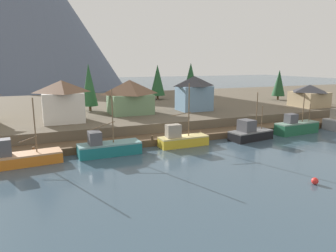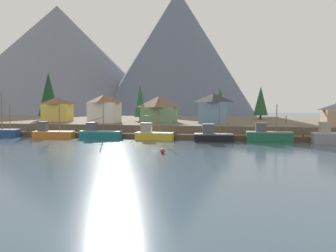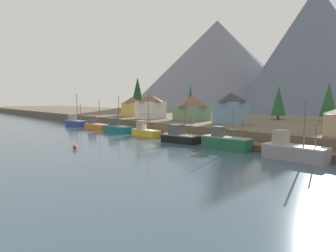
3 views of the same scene
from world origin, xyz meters
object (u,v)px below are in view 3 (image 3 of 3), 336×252
fishing_boat_yellow (145,131)px  conifer_back_left (138,94)px  fishing_boat_teal (117,128)px  fishing_boat_grey (293,151)px  conifer_mid_right (279,101)px  channel_buoy (75,147)px  house_white (151,106)px  conifer_near_left (190,100)px  conifer_mid_left (329,100)px  fishing_boat_black (179,136)px  fishing_boat_blue (76,122)px  fishing_boat_orange (96,125)px  house_blue (230,108)px  house_green (192,108)px  house_yellow (132,106)px  fishing_boat_green (225,142)px

fishing_boat_yellow → conifer_back_left: (-35.68, 23.47, 8.64)m
fishing_boat_teal → fishing_boat_grey: bearing=-1.4°
conifer_mid_right → channel_buoy: bearing=-94.4°
house_white → conifer_near_left: 11.72m
house_white → conifer_mid_left: conifer_mid_left is taller
fishing_boat_black → fishing_boat_blue: bearing=171.8°
fishing_boat_orange → fishing_boat_grey: size_ratio=1.05×
fishing_boat_blue → fishing_boat_grey: 66.68m
fishing_boat_grey → house_blue: 28.42m
fishing_boat_orange → conifer_near_left: (11.86, 23.87, 6.76)m
house_green → conifer_mid_right: conifer_mid_right is taller
fishing_boat_grey → house_white: size_ratio=1.19×
house_yellow → conifer_mid_right: size_ratio=0.82×
conifer_mid_right → fishing_boat_blue: bearing=-139.5°
fishing_boat_green → conifer_back_left: conifer_back_left is taller
fishing_boat_grey → channel_buoy: (-26.86, -18.14, -0.87)m
fishing_boat_blue → fishing_boat_orange: size_ratio=1.14×
fishing_boat_blue → house_yellow: 18.65m
house_blue → house_white: bearing=-174.2°
fishing_boat_black → channel_buoy: fishing_boat_black is taller
fishing_boat_grey → conifer_mid_right: 44.16m
fishing_boat_yellow → channel_buoy: fishing_boat_yellow is taller
fishing_boat_black → conifer_back_left: 53.79m
fishing_boat_blue → house_blue: bearing=13.2°
fishing_boat_yellow → house_yellow: 34.39m
fishing_boat_green → fishing_boat_grey: 11.26m
fishing_boat_grey → conifer_near_left: (-42.36, 23.78, 6.52)m
fishing_boat_blue → fishing_boat_black: fishing_boat_blue is taller
fishing_boat_teal → house_blue: size_ratio=1.25×
fishing_boat_grey → house_white: bearing=162.2°
fishing_boat_teal → channel_buoy: bearing=-48.2°
fishing_boat_orange → fishing_boat_yellow: fishing_boat_yellow is taller
conifer_near_left → channel_buoy: (15.49, -41.92, -7.39)m
fishing_boat_blue → house_blue: (44.00, 16.71, 4.91)m
fishing_boat_yellow → fishing_boat_green: fishing_boat_yellow is taller
fishing_boat_black → fishing_boat_grey: bearing=-7.1°
fishing_boat_grey → conifer_back_left: (-68.65, 23.87, 8.47)m
conifer_back_left → house_yellow: bearing=-46.9°
house_yellow → channel_buoy: 50.59m
fishing_boat_green → house_blue: (-11.42, 16.26, 4.86)m
fishing_boat_orange → fishing_boat_black: 32.83m
conifer_mid_left → fishing_boat_grey: bearing=-74.7°
house_green → conifer_mid_right: bearing=56.3°
fishing_boat_green → conifer_mid_left: conifer_mid_left is taller
fishing_boat_yellow → conifer_mid_right: bearing=73.5°
fishing_boat_teal → house_yellow: (-18.61, 17.19, 4.62)m
house_blue → channel_buoy: size_ratio=9.94×
fishing_boat_orange → fishing_boat_black: size_ratio=1.12×
house_yellow → conifer_mid_right: bearing=26.7°
house_yellow → conifer_near_left: size_ratio=0.79×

